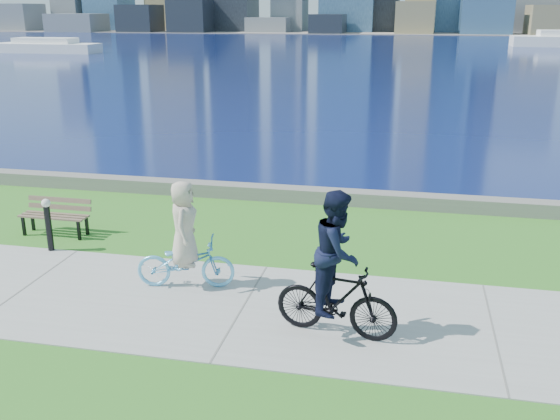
# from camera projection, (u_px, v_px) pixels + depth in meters

# --- Properties ---
(ground) EXTENTS (320.00, 320.00, 0.00)m
(ground) POSITION_uv_depth(u_px,v_px,m) (243.00, 309.00, 10.37)
(ground) COLOR #296B1C
(ground) RESTS_ON ground
(concrete_path) EXTENTS (80.00, 3.50, 0.02)m
(concrete_path) POSITION_uv_depth(u_px,v_px,m) (243.00, 308.00, 10.37)
(concrete_path) COLOR #989894
(concrete_path) RESTS_ON ground
(seawall) EXTENTS (90.00, 0.50, 0.35)m
(seawall) POSITION_uv_depth(u_px,v_px,m) (306.00, 195.00, 16.09)
(seawall) COLOR #65635E
(seawall) RESTS_ON ground
(bay_water) EXTENTS (320.00, 131.00, 0.01)m
(bay_water) POSITION_uv_depth(u_px,v_px,m) (395.00, 49.00, 77.39)
(bay_water) COLOR #0B1749
(bay_water) RESTS_ON ground
(far_shore) EXTENTS (320.00, 30.00, 0.12)m
(far_shore) POSITION_uv_depth(u_px,v_px,m) (405.00, 32.00, 131.35)
(far_shore) COLOR gray
(far_shore) RESTS_ON ground
(ferry_near) EXTENTS (12.13, 3.46, 1.65)m
(ferry_near) POSITION_uv_depth(u_px,v_px,m) (46.00, 47.00, 70.23)
(ferry_near) COLOR white
(ferry_near) RESTS_ON ground
(park_bench) EXTENTS (1.52, 0.53, 0.79)m
(park_bench) POSITION_uv_depth(u_px,v_px,m) (56.00, 213.00, 13.67)
(park_bench) COLOR black
(park_bench) RESTS_ON ground
(bollard_lamp) EXTENTS (0.18, 0.18, 1.12)m
(bollard_lamp) POSITION_uv_depth(u_px,v_px,m) (48.00, 221.00, 12.64)
(bollard_lamp) COLOR black
(bollard_lamp) RESTS_ON ground
(cyclist_woman) EXTENTS (0.91, 1.82, 1.95)m
(cyclist_woman) POSITION_uv_depth(u_px,v_px,m) (185.00, 248.00, 10.94)
(cyclist_woman) COLOR #63BDF1
(cyclist_woman) RESTS_ON ground
(cyclist_man) EXTENTS (0.83, 1.94, 2.28)m
(cyclist_man) POSITION_uv_depth(u_px,v_px,m) (337.00, 276.00, 9.23)
(cyclist_man) COLOR black
(cyclist_man) RESTS_ON ground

